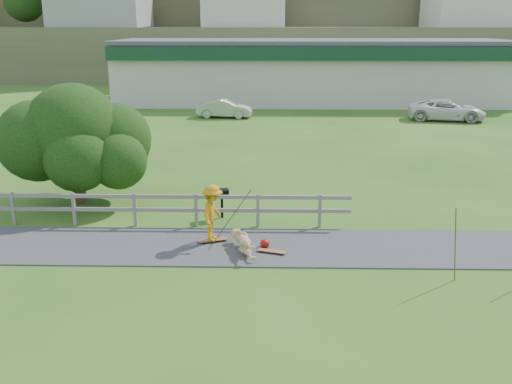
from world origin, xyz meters
TOP-DOWN VIEW (x-y plane):
  - ground at (0.00, 0.00)m, footprint 260.00×260.00m
  - path at (0.00, 1.50)m, footprint 34.00×3.00m
  - fence at (-4.62, 3.30)m, footprint 15.05×0.10m
  - strip_mall at (4.00, 34.94)m, footprint 32.50×10.75m
  - skater_rider at (-1.32, 1.81)m, footprint 0.83×1.21m
  - skater_fallen at (-0.36, 1.09)m, footprint 1.79×0.93m
  - car_silver at (-2.80, 25.81)m, footprint 3.92×1.65m
  - car_white at (12.47, 24.96)m, footprint 5.45×3.20m
  - tree at (-6.65, 5.82)m, footprint 5.54×5.54m
  - bbq at (-1.24, 4.17)m, footprint 0.51×0.42m
  - longboard_rider at (-1.32, 1.81)m, footprint 0.91×0.51m
  - longboard_fallen at (0.44, 0.99)m, footprint 0.86×0.45m
  - helmet at (0.24, 1.44)m, footprint 0.27×0.27m
  - pole_rider at (-0.72, 2.21)m, footprint 0.03×0.03m
  - pole_spec_left at (5.07, -0.66)m, footprint 0.03×0.03m

SIDE VIEW (x-z plane):
  - ground at x=0.00m, z-range 0.00..0.00m
  - path at x=0.00m, z-range 0.00..0.04m
  - longboard_fallen at x=0.44m, z-range 0.00..0.09m
  - longboard_rider at x=-1.32m, z-range 0.00..0.10m
  - helmet at x=0.24m, z-range 0.00..0.27m
  - skater_fallen at x=-0.36m, z-range 0.00..0.64m
  - bbq at x=-1.24m, z-range 0.00..1.00m
  - car_silver at x=-2.80m, z-range 0.00..1.26m
  - car_white at x=12.47m, z-range 0.00..1.42m
  - fence at x=-4.62m, z-range 0.17..1.27m
  - skater_rider at x=-1.32m, z-range 0.00..1.71m
  - pole_rider at x=-0.72m, z-range 0.00..1.90m
  - pole_spec_left at x=5.07m, z-range 0.00..1.97m
  - tree at x=-6.65m, z-range 0.00..3.37m
  - strip_mall at x=4.00m, z-range 0.03..5.13m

